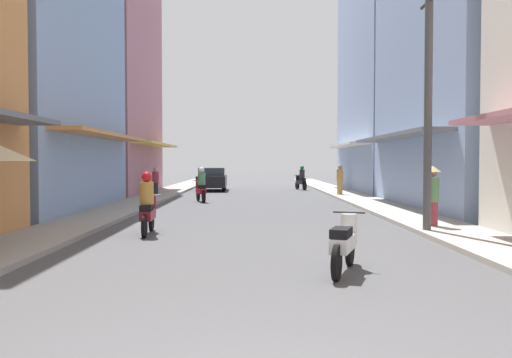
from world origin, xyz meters
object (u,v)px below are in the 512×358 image
motorbike_maroon (148,206)px  pedestrian_midway (155,181)px  parked_car (212,179)px  pedestrian_crossing (340,181)px  utility_pole (428,104)px  motorbike_black (301,179)px  pedestrian_far (340,178)px  motorbike_white (344,242)px  pedestrian_foreground (433,194)px  motorbike_red (201,186)px

motorbike_maroon → pedestrian_midway: motorbike_maroon is taller
motorbike_maroon → parked_car: (0.10, 19.94, 0.04)m
pedestrian_crossing → pedestrian_midway: bearing=176.1°
pedestrian_midway → pedestrian_crossing: bearing=-3.9°
pedestrian_crossing → utility_pole: size_ratio=0.26×
motorbike_black → pedestrian_far: (2.28, -1.52, 0.11)m
motorbike_black → parked_car: bearing=-172.0°
motorbike_maroon → pedestrian_midway: size_ratio=1.17×
motorbike_black → motorbike_white: (-1.65, -25.25, -0.20)m
motorbike_black → motorbike_white: size_ratio=1.01×
motorbike_white → parked_car: size_ratio=0.42×
motorbike_black → pedestrian_far: 2.74m
parked_car → pedestrian_far: bearing=-5.2°
parked_car → pedestrian_foreground: (7.32, -19.17, 0.23)m
utility_pole → motorbike_white: bearing=-122.7°
motorbike_maroon → pedestrian_foreground: 7.46m
pedestrian_crossing → pedestrian_far: bearing=80.3°
motorbike_red → utility_pole: bearing=-57.9°
parked_car → pedestrian_midway: (-2.65, -5.06, 0.03)m
motorbike_white → motorbike_black: bearing=86.3°
pedestrian_far → pedestrian_crossing: (-0.85, -5.01, 0.02)m
motorbike_maroon → parked_car: motorbike_maroon is taller
pedestrian_far → motorbike_black: bearing=146.3°
pedestrian_foreground → pedestrian_far: size_ratio=1.05×
motorbike_maroon → motorbike_black: same height
pedestrian_foreground → pedestrian_midway: bearing=125.3°
motorbike_red → pedestrian_foreground: (7.13, -9.89, 0.26)m
motorbike_maroon → parked_car: 19.94m
pedestrian_midway → utility_pole: bearing=-57.3°
utility_pole → motorbike_black: bearing=93.3°
motorbike_maroon → pedestrian_far: bearing=67.2°
motorbike_white → pedestrian_crossing: pedestrian_crossing is taller
pedestrian_crossing → parked_car: bearing=141.2°
motorbike_white → pedestrian_crossing: (3.08, 18.72, 0.33)m
pedestrian_midway → pedestrian_far: bearing=22.2°
motorbike_maroon → motorbike_black: bearing=74.4°
motorbike_white → motorbike_maroon: bearing=132.5°
motorbike_maroon → pedestrian_foreground: bearing=5.9°
motorbike_white → pedestrian_far: (3.93, 23.73, 0.31)m
motorbike_black → utility_pole: 20.97m
motorbike_black → pedestrian_foreground: bearing=-85.3°
motorbike_red → parked_car: size_ratio=0.42×
motorbike_red → pedestrian_far: 11.57m
pedestrian_midway → motorbike_maroon: bearing=-80.2°
motorbike_maroon → pedestrian_crossing: bearing=63.1°
parked_car → pedestrian_foreground: size_ratio=2.41×
motorbike_white → utility_pole: bearing=57.3°
motorbike_maroon → pedestrian_far: pedestrian_far is taller
pedestrian_foreground → utility_pole: 2.48m
pedestrian_far → pedestrian_crossing: size_ratio=0.98×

